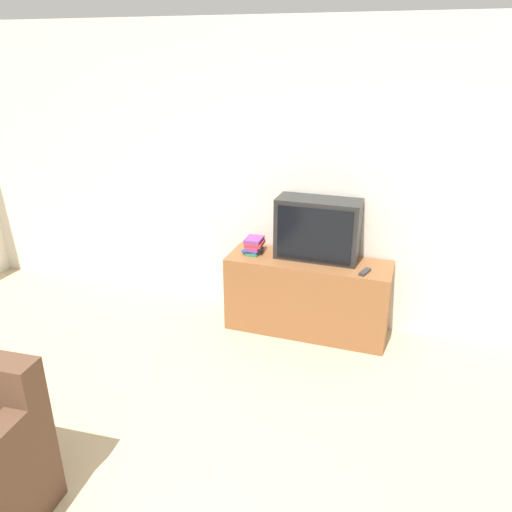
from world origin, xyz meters
TOP-DOWN VIEW (x-y plane):
  - wall_back at (0.00, 3.03)m, footprint 9.00×0.06m
  - tv_stand at (0.58, 2.75)m, footprint 1.40×0.45m
  - television at (0.63, 2.83)m, footprint 0.70×0.30m
  - book_stack at (0.08, 2.78)m, footprint 0.17×0.21m
  - remote_on_stand at (1.07, 2.64)m, footprint 0.09×0.15m

SIDE VIEW (x-z plane):
  - tv_stand at x=0.58m, z-range 0.00..0.68m
  - remote_on_stand at x=1.07m, z-range 0.68..0.70m
  - book_stack at x=0.08m, z-range 0.68..0.81m
  - television at x=0.63m, z-range 0.68..1.20m
  - wall_back at x=0.00m, z-range 0.00..2.60m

